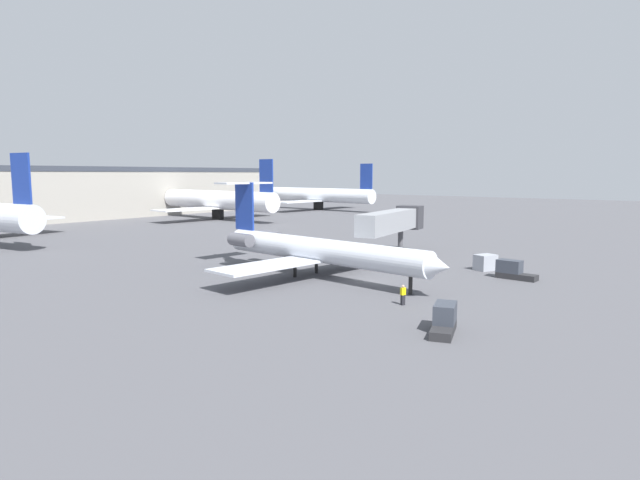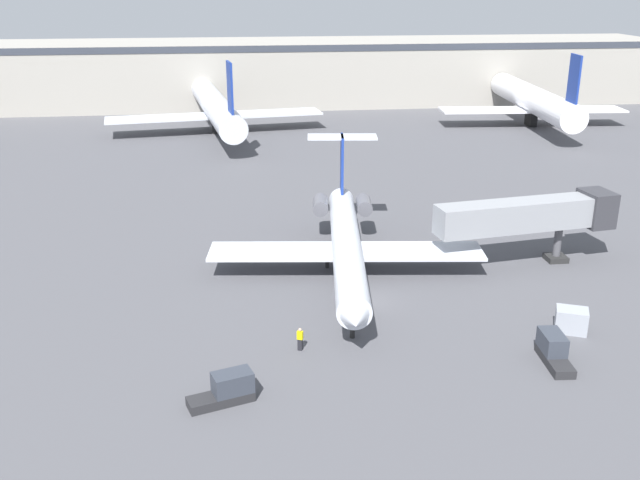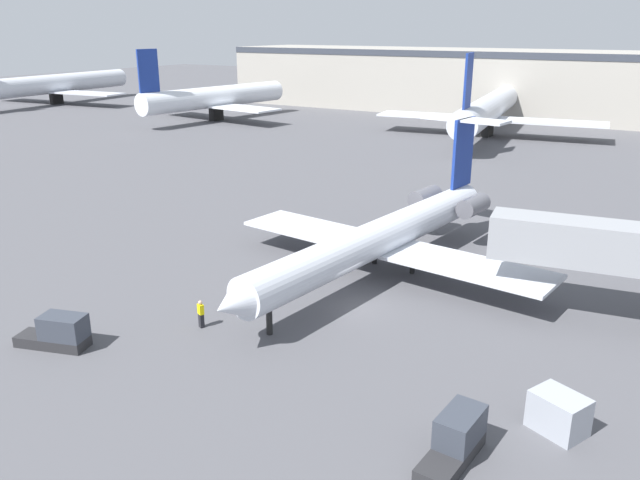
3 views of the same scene
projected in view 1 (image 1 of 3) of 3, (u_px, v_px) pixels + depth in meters
The scene contains 9 objects.
ground_plane at pixel (366, 283), 53.19m from camera, with size 400.00×400.00×0.10m, color #4C4C51.
regional_jet at pixel (312, 248), 56.04m from camera, with size 24.15×30.70×9.72m.
jet_bridge at pixel (394, 221), 69.17m from camera, with size 16.90×5.32×6.31m.
ground_crew_marshaller at pixel (403, 295), 43.91m from camera, with size 0.47×0.40×1.69m.
baggage_tug_lead at pixel (444, 320), 36.44m from camera, with size 4.24×2.55×1.90m.
baggage_tug_trailing at pixel (513, 271), 55.00m from camera, with size 1.67×4.09×1.90m.
cargo_container_uld at pixel (485, 262), 59.89m from camera, with size 2.71×2.41×1.75m.
parked_airliner_east_mid at pixel (218, 200), 125.92m from camera, with size 32.10×38.00×13.78m.
parked_airliner_east_end at pixel (319, 195), 159.51m from camera, with size 33.13×39.23×13.47m.
Camera 1 is at (-44.42, -27.92, 10.70)m, focal length 30.14 mm.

